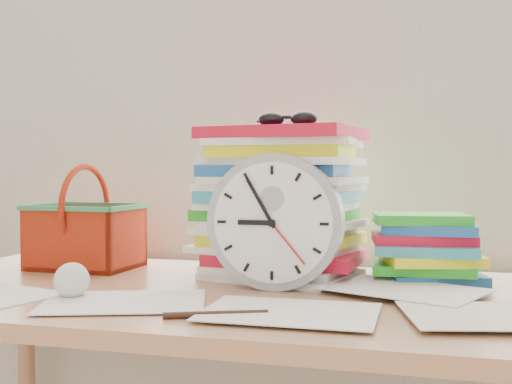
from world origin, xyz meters
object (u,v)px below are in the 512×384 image
(clock, at_px, (276,222))
(book_stack, at_px, (428,248))
(desk, at_px, (223,327))
(paper_stack, at_px, (280,203))
(basket, at_px, (86,217))

(clock, distance_m, book_stack, 0.33)
(book_stack, bearing_deg, desk, -154.97)
(desk, height_order, book_stack, book_stack)
(paper_stack, distance_m, clock, 0.15)
(desk, bearing_deg, paper_stack, 66.12)
(desk, distance_m, paper_stack, 0.30)
(book_stack, relative_size, basket, 1.00)
(paper_stack, bearing_deg, basket, -179.81)
(desk, height_order, clock, clock)
(paper_stack, bearing_deg, book_stack, 1.69)
(basket, bearing_deg, clock, -14.05)
(paper_stack, xyz_separation_m, basket, (-0.47, -0.00, -0.04))
(book_stack, distance_m, basket, 0.78)
(paper_stack, distance_m, book_stack, 0.32)
(desk, distance_m, clock, 0.23)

